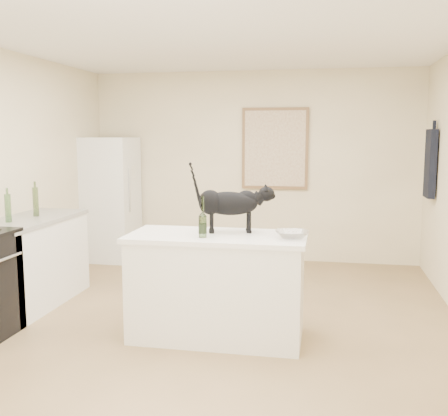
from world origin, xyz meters
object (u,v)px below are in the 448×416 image
(wine_bottle, at_px, (203,219))
(glass_bowl, at_px, (292,235))
(fridge, at_px, (110,199))
(black_cat, at_px, (229,206))

(wine_bottle, xyz_separation_m, glass_bowl, (0.72, 0.08, -0.12))
(fridge, distance_m, wine_bottle, 3.34)
(wine_bottle, distance_m, glass_bowl, 0.74)
(black_cat, bearing_deg, fridge, 118.92)
(fridge, xyz_separation_m, wine_bottle, (1.96, -2.69, 0.21))
(fridge, height_order, black_cat, fridge)
(fridge, relative_size, wine_bottle, 5.47)
(fridge, xyz_separation_m, glass_bowl, (2.68, -2.61, 0.08))
(black_cat, distance_m, wine_bottle, 0.32)
(fridge, xyz_separation_m, black_cat, (2.13, -2.43, 0.27))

